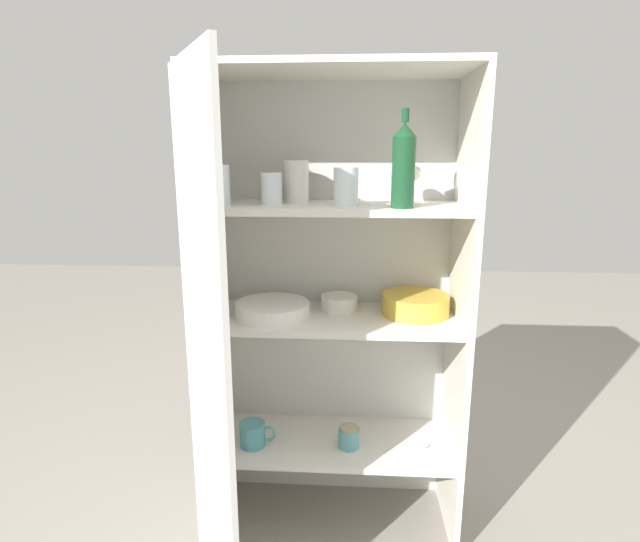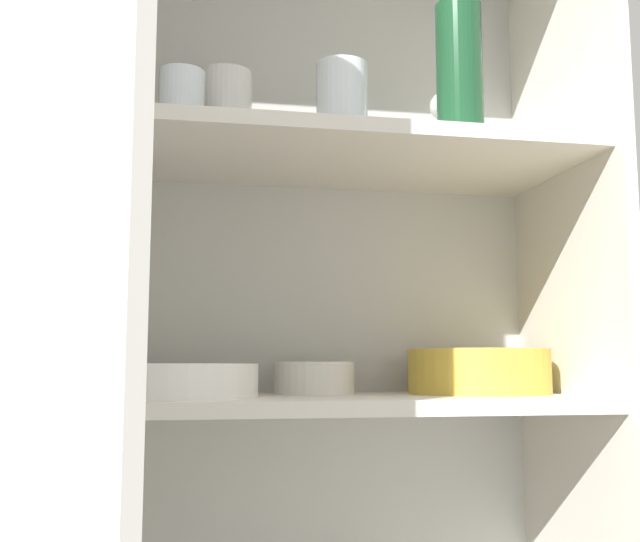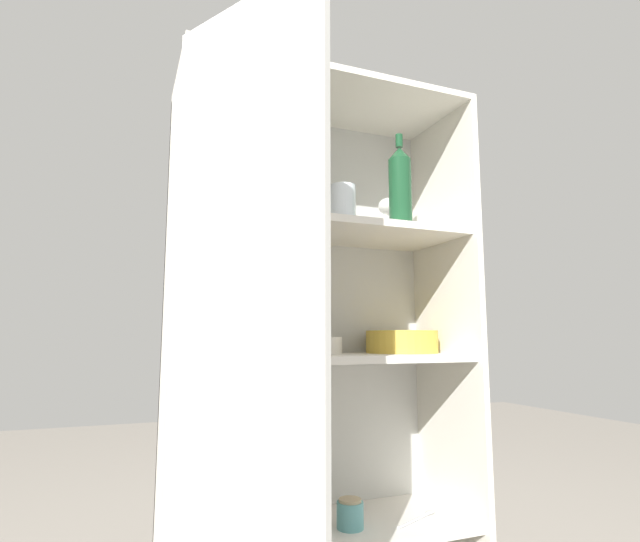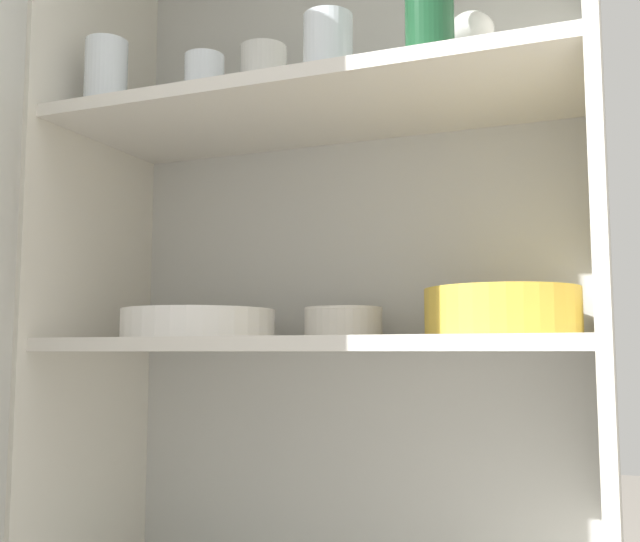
{
  "view_description": "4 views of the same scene",
  "coord_description": "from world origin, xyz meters",
  "px_view_note": "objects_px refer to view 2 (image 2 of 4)",
  "views": [
    {
      "loc": [
        0.06,
        -1.37,
        1.25
      ],
      "look_at": [
        -0.04,
        0.13,
        0.9
      ],
      "focal_mm": 28.0,
      "sensor_mm": 36.0,
      "label": 1
    },
    {
      "loc": [
        -0.18,
        -0.89,
        0.78
      ],
      "look_at": [
        0.03,
        0.2,
        0.93
      ],
      "focal_mm": 42.0,
      "sensor_mm": 36.0,
      "label": 2
    },
    {
      "loc": [
        -0.52,
        -1.13,
        0.79
      ],
      "look_at": [
        0.01,
        0.21,
        0.98
      ],
      "focal_mm": 28.0,
      "sensor_mm": 36.0,
      "label": 3
    },
    {
      "loc": [
        0.42,
        -0.87,
        0.72
      ],
      "look_at": [
        -0.01,
        0.21,
        0.85
      ],
      "focal_mm": 42.0,
      "sensor_mm": 36.0,
      "label": 4
    }
  ],
  "objects_px": {
    "plate_stack_white": "(170,381)",
    "mixing_bowl_large": "(478,369)",
    "serving_bowl_small": "(314,376)",
    "wine_bottle": "(459,57)"
  },
  "relations": [
    {
      "from": "mixing_bowl_large",
      "to": "plate_stack_white",
      "type": "bearing_deg",
      "value": -174.32
    },
    {
      "from": "wine_bottle",
      "to": "mixing_bowl_large",
      "type": "xyz_separation_m",
      "value": [
        0.07,
        0.12,
        -0.44
      ]
    },
    {
      "from": "mixing_bowl_large",
      "to": "serving_bowl_small",
      "type": "height_order",
      "value": "mixing_bowl_large"
    },
    {
      "from": "wine_bottle",
      "to": "plate_stack_white",
      "type": "xyz_separation_m",
      "value": [
        -0.39,
        0.08,
        -0.45
      ]
    },
    {
      "from": "plate_stack_white",
      "to": "mixing_bowl_large",
      "type": "distance_m",
      "value": 0.46
    },
    {
      "from": "mixing_bowl_large",
      "to": "serving_bowl_small",
      "type": "xyz_separation_m",
      "value": [
        -0.25,
        0.03,
        -0.01
      ]
    },
    {
      "from": "plate_stack_white",
      "to": "serving_bowl_small",
      "type": "height_order",
      "value": "serving_bowl_small"
    },
    {
      "from": "wine_bottle",
      "to": "plate_stack_white",
      "type": "bearing_deg",
      "value": 168.95
    },
    {
      "from": "wine_bottle",
      "to": "plate_stack_white",
      "type": "height_order",
      "value": "wine_bottle"
    },
    {
      "from": "plate_stack_white",
      "to": "mixing_bowl_large",
      "type": "height_order",
      "value": "mixing_bowl_large"
    }
  ]
}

